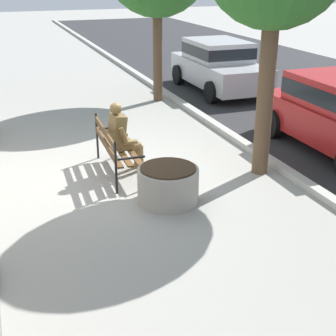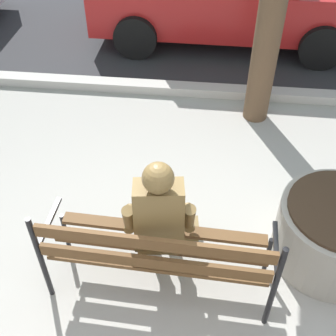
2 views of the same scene
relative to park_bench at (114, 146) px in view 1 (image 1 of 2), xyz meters
The scene contains 6 objects.
ground_plane 0.56m from the park_bench, 62.31° to the left, with size 80.00×80.00×0.00m, color #9E9B93.
curb_stone 3.06m from the park_bench, 88.80° to the left, with size 60.00×0.20×0.12m, color #B2AFA8.
park_bench is the anchor object (origin of this frame).
bronze_statue_seated 0.25m from the park_bench, 88.92° to the left, with size 0.61×0.82×1.37m.
concrete_planter 1.58m from the park_bench, 19.64° to the left, with size 1.01×1.01×0.61m.
parked_car_silver 7.23m from the park_bench, 138.69° to the left, with size 4.12×1.96×1.56m.
Camera 1 is at (8.15, -2.10, 3.58)m, focal length 51.36 mm.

